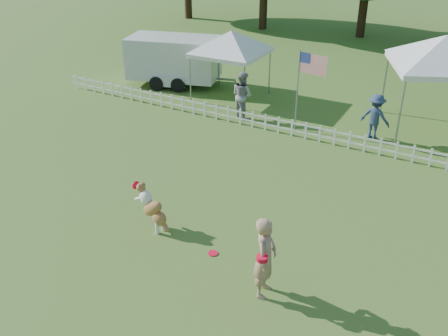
# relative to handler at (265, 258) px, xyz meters

# --- Properties ---
(ground) EXTENTS (120.00, 120.00, 0.00)m
(ground) POSITION_rel_handler_xyz_m (-1.88, 0.50, -0.89)
(ground) COLOR #305D1D
(ground) RESTS_ON ground
(picket_fence) EXTENTS (22.00, 0.08, 0.60)m
(picket_fence) POSITION_rel_handler_xyz_m (-1.88, 7.50, -0.59)
(picket_fence) COLOR white
(picket_fence) RESTS_ON ground
(handler) EXTENTS (0.54, 0.72, 1.78)m
(handler) POSITION_rel_handler_xyz_m (0.00, 0.00, 0.00)
(handler) COLOR #A07B60
(handler) RESTS_ON ground
(dog) EXTENTS (1.13, 0.59, 1.11)m
(dog) POSITION_rel_handler_xyz_m (-3.33, 0.72, -0.34)
(dog) COLOR brown
(dog) RESTS_ON ground
(frisbee_on_turf) EXTENTS (0.24, 0.24, 0.02)m
(frisbee_on_turf) POSITION_rel_handler_xyz_m (-1.56, 0.58, -0.88)
(frisbee_on_turf) COLOR red
(frisbee_on_turf) RESTS_ON ground
(canopy_tent_left) EXTENTS (2.66, 2.66, 2.66)m
(canopy_tent_left) POSITION_rel_handler_xyz_m (-6.32, 9.80, 0.44)
(canopy_tent_left) COLOR white
(canopy_tent_left) RESTS_ON ground
(canopy_tent_right) EXTENTS (4.11, 4.11, 3.21)m
(canopy_tent_right) POSITION_rel_handler_xyz_m (1.31, 10.56, 0.72)
(canopy_tent_right) COLOR white
(canopy_tent_right) RESTS_ON ground
(cargo_trailer) EXTENTS (5.18, 3.39, 2.10)m
(cargo_trailer) POSITION_rel_handler_xyz_m (-9.31, 10.09, 0.16)
(cargo_trailer) COLOR silver
(cargo_trailer) RESTS_ON ground
(flag_pole) EXTENTS (1.09, 0.27, 2.82)m
(flag_pole) POSITION_rel_handler_xyz_m (-2.75, 8.08, 0.52)
(flag_pole) COLOR gray
(flag_pole) RESTS_ON ground
(spectator_a) EXTENTS (1.02, 0.91, 1.73)m
(spectator_a) POSITION_rel_handler_xyz_m (-4.90, 8.15, -0.02)
(spectator_a) COLOR gray
(spectator_a) RESTS_ON ground
(spectator_b) EXTENTS (1.06, 0.70, 1.54)m
(spectator_b) POSITION_rel_handler_xyz_m (-0.18, 8.74, -0.12)
(spectator_b) COLOR navy
(spectator_b) RESTS_ON ground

